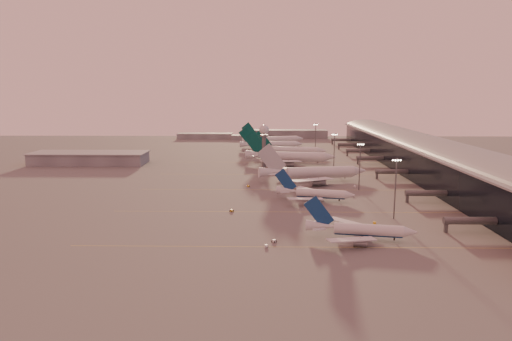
{
  "coord_description": "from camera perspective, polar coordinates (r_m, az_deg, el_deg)",
  "views": [
    {
      "loc": [
        5.06,
        -180.58,
        51.1
      ],
      "look_at": [
        0.59,
        68.77,
        7.89
      ],
      "focal_mm": 32.0,
      "sensor_mm": 36.0,
      "label": 1
    }
  ],
  "objects": [
    {
      "name": "gsv_tug_mid",
      "position": [
        197.55,
        -3.05,
        -5.04
      ],
      "size": [
        3.69,
        3.39,
        0.91
      ],
      "color": "yellow",
      "rests_on": "ground"
    },
    {
      "name": "distant_horizon",
      "position": [
        507.93,
        0.75,
        4.5
      ],
      "size": [
        165.0,
        37.5,
        9.0
      ],
      "color": "slate",
      "rests_on": "ground"
    },
    {
      "name": "greentail_b",
      "position": [
        363.26,
        4.26,
        2.32
      ],
      "size": [
        58.61,
        47.0,
        21.39
      ],
      "color": "silver",
      "rests_on": "ground"
    },
    {
      "name": "mast_c",
      "position": [
        296.4,
        9.75,
        2.45
      ],
      "size": [
        3.6,
        0.56,
        25.0
      ],
      "color": "#54565B",
      "rests_on": "ground"
    },
    {
      "name": "greentail_c",
      "position": [
        403.73,
        1.96,
        3.08
      ],
      "size": [
        57.02,
        45.73,
        20.81
      ],
      "color": "silver",
      "rests_on": "ground"
    },
    {
      "name": "mast_a",
      "position": [
        191.85,
        17.03,
        -1.84
      ],
      "size": [
        3.6,
        0.56,
        25.0
      ],
      "color": "#54565B",
      "rests_on": "ground"
    },
    {
      "name": "gsv_tug_hangar",
      "position": [
        348.55,
        7.7,
        1.38
      ],
      "size": [
        3.38,
        2.53,
        0.86
      ],
      "color": "#55585A",
      "rests_on": "ground"
    },
    {
      "name": "greentail_d",
      "position": [
        440.95,
        2.23,
        3.69
      ],
      "size": [
        60.79,
        48.35,
        22.79
      ],
      "color": "silver",
      "rests_on": "ground"
    },
    {
      "name": "widebody_white",
      "position": [
        263.74,
        7.19,
        -0.55
      ],
      "size": [
        63.81,
        50.71,
        22.61
      ],
      "color": "silver",
      "rests_on": "ground"
    },
    {
      "name": "mast_b",
      "position": [
        243.7,
        12.84,
        0.76
      ],
      "size": [
        3.6,
        0.56,
        25.0
      ],
      "color": "#54565B",
      "rests_on": "ground"
    },
    {
      "name": "gsv_catering_b",
      "position": [
        252.75,
        12.29,
        -1.58
      ],
      "size": [
        5.18,
        2.6,
        4.18
      ],
      "color": "white",
      "rests_on": "ground"
    },
    {
      "name": "gsv_truck_c",
      "position": [
        247.96,
        -0.89,
        -1.81
      ],
      "size": [
        5.36,
        4.46,
        2.1
      ],
      "color": "yellow",
      "rests_on": "ground"
    },
    {
      "name": "radar_tower",
      "position": [
        302.09,
        1.01,
        4.1
      ],
      "size": [
        6.4,
        6.4,
        31.1
      ],
      "color": "#54565B",
      "rests_on": "ground"
    },
    {
      "name": "taxiway_markings",
      "position": [
        243.32,
        6.89,
        -2.36
      ],
      "size": [
        180.0,
        185.25,
        0.02
      ],
      "color": "gold",
      "rests_on": "ground"
    },
    {
      "name": "gsv_catering_a",
      "position": [
        183.75,
        14.7,
        -5.91
      ],
      "size": [
        5.99,
        3.77,
        4.55
      ],
      "color": "yellow",
      "rests_on": "ground"
    },
    {
      "name": "narrowbody_mid",
      "position": [
        217.76,
        7.39,
        -3.01
      ],
      "size": [
        37.56,
        29.62,
        14.92
      ],
      "color": "silver",
      "rests_on": "ground"
    },
    {
      "name": "terminal",
      "position": [
        310.98,
        20.33,
        1.72
      ],
      "size": [
        57.0,
        362.0,
        23.04
      ],
      "color": "black",
      "rests_on": "ground"
    },
    {
      "name": "gsv_truck_b",
      "position": [
        230.04,
        12.08,
        -2.97
      ],
      "size": [
        5.2,
        2.93,
        1.99
      ],
      "color": "white",
      "rests_on": "ground"
    },
    {
      "name": "ground",
      "position": [
        187.74,
        -0.56,
        -5.97
      ],
      "size": [
        700.0,
        700.0,
        0.0
      ],
      "primitive_type": "plane",
      "color": "#4E4C4C",
      "rests_on": "ground"
    },
    {
      "name": "greentail_a",
      "position": [
        325.25,
        4.33,
        1.51
      ],
      "size": [
        65.23,
        52.45,
        23.72
      ],
      "color": "silver",
      "rests_on": "ground"
    },
    {
      "name": "hangar",
      "position": [
        347.27,
        -20.1,
        1.49
      ],
      "size": [
        82.0,
        27.0,
        8.5
      ],
      "color": "slate",
      "rests_on": "ground"
    },
    {
      "name": "mast_d",
      "position": [
        384.81,
        7.45,
        4.18
      ],
      "size": [
        3.6,
        0.56,
        25.0
      ],
      "color": "#54565B",
      "rests_on": "ground"
    },
    {
      "name": "gsv_tug_far",
      "position": [
        286.88,
        3.16,
        -0.35
      ],
      "size": [
        2.78,
        3.69,
        0.94
      ],
      "color": "white",
      "rests_on": "ground"
    },
    {
      "name": "narrowbody_near",
      "position": [
        164.26,
        12.89,
        -7.43
      ],
      "size": [
        38.63,
        30.59,
        15.19
      ],
      "color": "silver",
      "rests_on": "ground"
    },
    {
      "name": "gsv_tug_near",
      "position": [
        158.48,
        2.27,
        -8.81
      ],
      "size": [
        3.34,
        3.68,
        0.9
      ],
      "color": "white",
      "rests_on": "ground"
    },
    {
      "name": "gsv_truck_a",
      "position": [
        153.52,
        1.43,
        -9.23
      ],
      "size": [
        5.05,
        2.85,
        1.93
      ],
      "color": "white",
      "rests_on": "ground"
    }
  ]
}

